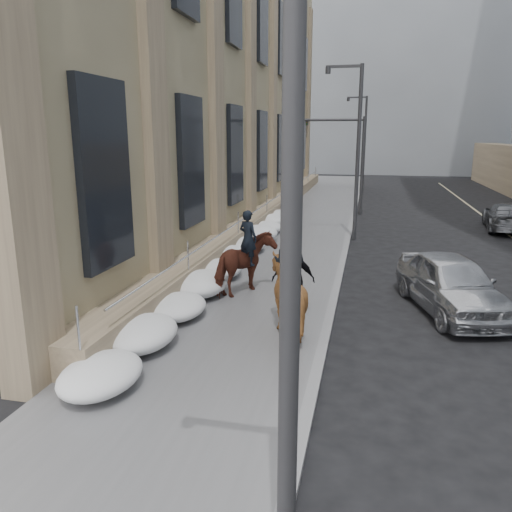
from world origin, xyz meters
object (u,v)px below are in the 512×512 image
Objects in this scene: pedestrian at (293,280)px; car_silver at (451,283)px; mounted_horse_left at (245,262)px; car_grey at (507,217)px; mounted_horse_right at (287,291)px.

pedestrian reaches higher than car_silver.
pedestrian is (1.75, -1.57, -0.02)m from mounted_horse_left.
car_silver is 0.96× the size of car_grey.
mounted_horse_right is 5.18m from car_silver.
pedestrian reaches higher than car_grey.
mounted_horse_right reaches higher than car_grey.
mounted_horse_right reaches higher than pedestrian.
car_grey is (10.77, 13.81, -0.40)m from mounted_horse_left.
pedestrian is at bearing -73.55° from mounted_horse_right.
pedestrian is at bearing -174.71° from car_silver.
car_grey is at bearing -103.85° from mounted_horse_right.
mounted_horse_left is 3.40m from mounted_horse_right.
car_silver is at bearing 77.39° from car_grey.
mounted_horse_left is 0.54× the size of car_silver.
car_silver is at bearing -131.00° from mounted_horse_right.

